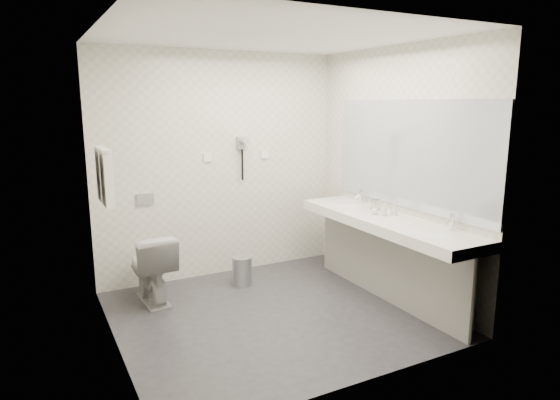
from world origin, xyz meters
TOP-DOWN VIEW (x-y plane):
  - floor at (0.00, 0.00)m, footprint 2.80×2.80m
  - ceiling at (0.00, 0.00)m, footprint 2.80×2.80m
  - wall_back at (0.00, 1.30)m, footprint 2.80×0.00m
  - wall_front at (0.00, -1.30)m, footprint 2.80×0.00m
  - wall_left at (-1.40, 0.00)m, footprint 0.00×2.60m
  - wall_right at (1.40, 0.00)m, footprint 0.00×2.60m
  - vanity_counter at (1.12, -0.20)m, footprint 0.55×2.20m
  - vanity_panel at (1.15, -0.20)m, footprint 0.03×2.15m
  - vanity_post_near at (1.18, -1.24)m, footprint 0.06×0.06m
  - vanity_post_far at (1.18, 0.84)m, footprint 0.06×0.06m
  - mirror at (1.39, -0.20)m, footprint 0.02×2.20m
  - basin_near at (1.12, -0.85)m, footprint 0.40×0.31m
  - basin_far at (1.12, 0.45)m, footprint 0.40×0.31m
  - faucet_near at (1.32, -0.85)m, footprint 0.04×0.04m
  - faucet_far at (1.32, 0.45)m, footprint 0.04×0.04m
  - soap_bottle_a at (1.26, -0.17)m, footprint 0.07×0.07m
  - soap_bottle_b at (1.11, -0.06)m, footprint 0.10×0.10m
  - soap_bottle_c at (1.15, -0.15)m, footprint 0.06×0.06m
  - glass_left at (1.26, 0.09)m, footprint 0.07×0.07m
  - glass_right at (1.26, 0.15)m, footprint 0.07×0.07m
  - toilet at (-0.92, 0.85)m, footprint 0.42×0.70m
  - flush_plate at (-0.85, 1.29)m, footprint 0.18×0.02m
  - pedal_bin at (0.04, 0.82)m, footprint 0.28×0.28m
  - bin_lid at (0.04, 0.82)m, footprint 0.21×0.21m
  - towel_rail at (-1.35, 0.55)m, footprint 0.02×0.62m
  - towel_near at (-1.34, 0.41)m, footprint 0.07×0.24m
  - towel_far at (-1.34, 0.69)m, footprint 0.07×0.24m
  - dryer_cradle at (0.25, 1.27)m, footprint 0.10×0.04m
  - dryer_barrel at (0.25, 1.20)m, footprint 0.08×0.14m
  - dryer_cord at (0.25, 1.26)m, footprint 0.02×0.02m
  - switch_plate_a at (-0.15, 1.29)m, footprint 0.09×0.02m
  - switch_plate_b at (0.55, 1.29)m, footprint 0.09×0.02m

SIDE VIEW (x-z plane):
  - floor at x=0.00m, z-range 0.00..0.00m
  - pedal_bin at x=0.04m, z-range 0.00..0.30m
  - bin_lid at x=0.04m, z-range 0.30..0.31m
  - toilet at x=-0.92m, z-range 0.00..0.70m
  - vanity_panel at x=1.15m, z-range 0.00..0.75m
  - vanity_post_near at x=1.18m, z-range 0.00..0.75m
  - vanity_post_far at x=1.18m, z-range 0.00..0.75m
  - vanity_counter at x=1.12m, z-range 0.75..0.85m
  - basin_near at x=1.12m, z-range 0.81..0.86m
  - basin_far at x=1.12m, z-range 0.81..0.86m
  - soap_bottle_b at x=1.11m, z-range 0.85..0.94m
  - glass_right at x=1.26m, z-range 0.85..0.96m
  - glass_left at x=1.26m, z-range 0.85..0.96m
  - soap_bottle_a at x=1.26m, z-range 0.85..0.96m
  - soap_bottle_c at x=1.15m, z-range 0.85..0.99m
  - faucet_near at x=1.32m, z-range 0.85..1.00m
  - faucet_far at x=1.32m, z-range 0.85..1.00m
  - flush_plate at x=-0.85m, z-range 0.89..1.01m
  - wall_back at x=0.00m, z-range -0.15..2.65m
  - wall_front at x=0.00m, z-range -0.15..2.65m
  - wall_left at x=-1.40m, z-range -0.05..2.55m
  - wall_right at x=1.40m, z-range -0.05..2.55m
  - dryer_cord at x=0.25m, z-range 1.07..1.43m
  - towel_near at x=-1.34m, z-range 1.09..1.57m
  - towel_far at x=-1.34m, z-range 1.09..1.57m
  - switch_plate_a at x=-0.15m, z-range 1.31..1.40m
  - switch_plate_b at x=0.55m, z-range 1.31..1.40m
  - mirror at x=1.39m, z-range 0.92..1.98m
  - dryer_cradle at x=0.25m, z-range 1.43..1.57m
  - dryer_barrel at x=0.25m, z-range 1.49..1.57m
  - towel_rail at x=-1.35m, z-range 1.54..1.56m
  - ceiling at x=0.00m, z-range 2.50..2.50m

